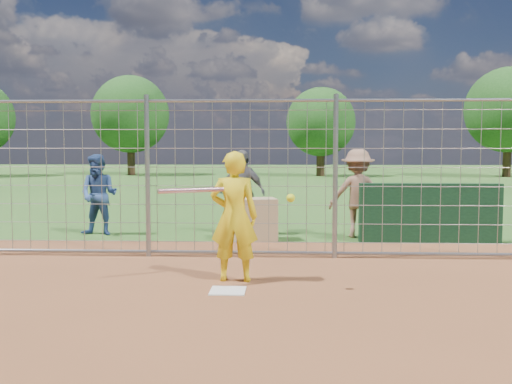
{
  "coord_description": "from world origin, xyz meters",
  "views": [
    {
      "loc": [
        0.66,
        -7.04,
        1.77
      ],
      "look_at": [
        0.3,
        0.8,
        1.15
      ],
      "focal_mm": 40.0,
      "sensor_mm": 36.0,
      "label": 1
    }
  ],
  "objects_px": {
    "bystander_b": "(242,192)",
    "bystander_c": "(358,193)",
    "batter": "(234,217)",
    "equipment_bin": "(255,219)",
    "bystander_a": "(99,195)"
  },
  "relations": [
    {
      "from": "bystander_b",
      "to": "bystander_c",
      "type": "xyz_separation_m",
      "value": [
        2.29,
        -0.26,
        0.01
      ]
    },
    {
      "from": "batter",
      "to": "equipment_bin",
      "type": "xyz_separation_m",
      "value": [
        0.11,
        3.33,
        -0.46
      ]
    },
    {
      "from": "bystander_c",
      "to": "equipment_bin",
      "type": "xyz_separation_m",
      "value": [
        -2.0,
        -0.45,
        -0.46
      ]
    },
    {
      "from": "bystander_a",
      "to": "equipment_bin",
      "type": "height_order",
      "value": "bystander_a"
    },
    {
      "from": "batter",
      "to": "bystander_c",
      "type": "distance_m",
      "value": 4.32
    },
    {
      "from": "bystander_a",
      "to": "bystander_c",
      "type": "xyz_separation_m",
      "value": [
        5.15,
        -0.04,
        0.05
      ]
    },
    {
      "from": "bystander_a",
      "to": "bystander_c",
      "type": "distance_m",
      "value": 5.15
    },
    {
      "from": "batter",
      "to": "equipment_bin",
      "type": "distance_m",
      "value": 3.36
    },
    {
      "from": "bystander_a",
      "to": "bystander_b",
      "type": "bearing_deg",
      "value": 11.51
    },
    {
      "from": "bystander_c",
      "to": "bystander_b",
      "type": "bearing_deg",
      "value": -6.52
    },
    {
      "from": "equipment_bin",
      "to": "bystander_a",
      "type": "bearing_deg",
      "value": 158.45
    },
    {
      "from": "bystander_b",
      "to": "equipment_bin",
      "type": "relative_size",
      "value": 2.15
    },
    {
      "from": "batter",
      "to": "bystander_a",
      "type": "xyz_separation_m",
      "value": [
        -3.05,
        3.82,
        -0.05
      ]
    },
    {
      "from": "bystander_a",
      "to": "equipment_bin",
      "type": "bearing_deg",
      "value": -1.78
    },
    {
      "from": "batter",
      "to": "bystander_b",
      "type": "height_order",
      "value": "batter"
    }
  ]
}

